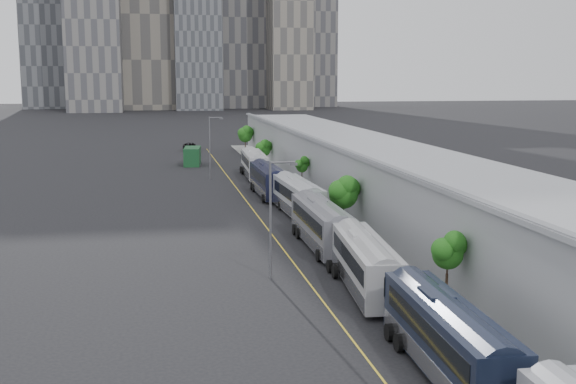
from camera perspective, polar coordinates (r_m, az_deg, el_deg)
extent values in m
cube|color=gray|center=(71.31, 6.86, -2.68)|extent=(10.00, 170.00, 0.12)
cube|color=gold|center=(68.94, -1.51, -3.07)|extent=(0.12, 160.00, 0.02)
cube|color=gray|center=(72.00, 9.95, 0.07)|extent=(12.00, 160.00, 6.80)
cube|color=gray|center=(71.66, 10.00, 2.00)|extent=(12.45, 160.40, 2.57)
cube|color=gray|center=(69.68, 5.47, 2.85)|extent=(0.30, 160.00, 0.40)
cube|color=slate|center=(323.18, -7.22, 13.57)|extent=(20.00, 20.00, 80.00)
cube|color=gray|center=(322.85, 0.14, 12.75)|extent=(18.00, 18.00, 70.00)
cube|color=slate|center=(361.19, 1.80, 13.95)|extent=(22.00, 22.00, 90.00)
cube|color=black|center=(36.84, 12.46, -11.15)|extent=(3.10, 13.14, 3.16)
cube|color=black|center=(36.48, 12.62, -10.42)|extent=(3.10, 11.57, 1.07)
cube|color=silver|center=(37.20, 12.41, -12.62)|extent=(3.13, 12.88, 1.01)
cube|color=black|center=(37.61, 11.65, -7.92)|extent=(1.39, 2.26, 0.30)
cube|color=#B7B7B9|center=(49.80, 6.13, -5.64)|extent=(3.76, 13.15, 3.14)
cube|color=black|center=(49.48, 6.21, -5.06)|extent=(3.67, 11.61, 1.07)
cube|color=silver|center=(50.07, 6.11, -6.75)|extent=(3.77, 12.90, 1.01)
cube|color=#B7B7B9|center=(50.79, 5.68, -3.34)|extent=(1.49, 2.30, 0.30)
cube|color=slate|center=(62.06, 2.65, -2.57)|extent=(2.79, 13.53, 3.28)
cube|color=black|center=(61.74, 2.70, -2.07)|extent=(2.84, 11.91, 1.11)
cube|color=silver|center=(62.28, 2.64, -3.51)|extent=(2.83, 13.26, 1.05)
cube|color=slate|center=(63.22, 2.34, -0.69)|extent=(1.37, 2.30, 0.31)
cube|color=#B7BBC2|center=(76.00, 0.79, -0.41)|extent=(3.13, 13.43, 3.23)
cube|color=black|center=(75.71, 0.82, 0.00)|extent=(3.13, 11.83, 1.10)
cube|color=silver|center=(76.18, 0.79, -1.18)|extent=(3.16, 13.16, 1.03)
cube|color=#B7BBC2|center=(77.22, 0.57, 1.07)|extent=(1.41, 2.30, 0.31)
cube|color=black|center=(88.72, -1.60, 0.95)|extent=(2.74, 13.22, 3.20)
cube|color=black|center=(88.44, -1.58, 1.30)|extent=(2.79, 11.64, 1.09)
cube|color=silver|center=(88.87, -1.60, 0.30)|extent=(2.78, 12.96, 1.02)
cube|color=black|center=(89.98, -1.76, 2.19)|extent=(1.34, 2.24, 0.30)
cube|color=silver|center=(105.19, -2.69, 2.24)|extent=(3.16, 13.38, 3.22)
cube|color=black|center=(104.93, -2.68, 2.54)|extent=(3.16, 11.79, 1.10)
cube|color=silver|center=(105.32, -2.69, 1.68)|extent=(3.19, 13.12, 1.03)
cube|color=silver|center=(106.51, -2.82, 3.28)|extent=(1.41, 2.30, 0.31)
cylinder|color=black|center=(46.82, 12.44, -6.73)|extent=(0.18, 0.18, 3.90)
sphere|color=#185613|center=(46.34, 12.52, -4.44)|extent=(1.97, 1.97, 1.97)
cylinder|color=black|center=(68.22, 4.38, -1.54)|extent=(0.18, 0.18, 3.94)
sphere|color=#185613|center=(67.87, 4.41, 0.17)|extent=(2.76, 2.76, 2.76)
cylinder|color=black|center=(90.37, 1.11, 1.04)|extent=(0.18, 0.18, 3.72)
sphere|color=#185613|center=(90.14, 1.11, 2.15)|extent=(1.46, 1.46, 1.46)
cylinder|color=black|center=(118.59, -1.95, 2.78)|extent=(0.18, 0.18, 2.95)
sphere|color=#185613|center=(118.42, -1.96, 3.54)|extent=(2.38, 2.38, 2.38)
cylinder|color=black|center=(139.91, -3.39, 3.89)|extent=(0.18, 0.18, 3.69)
sphere|color=#185613|center=(139.75, -3.39, 4.69)|extent=(2.80, 2.80, 2.80)
cylinder|color=#59595E|center=(51.82, -1.40, -2.29)|extent=(0.18, 0.18, 8.62)
cylinder|color=#59595E|center=(51.31, -0.42, 2.36)|extent=(1.80, 0.14, 0.14)
cube|color=#59595E|center=(51.47, 0.46, 2.21)|extent=(0.50, 0.22, 0.18)
cylinder|color=#59595E|center=(103.18, -6.20, 3.45)|extent=(0.18, 0.18, 8.91)
cylinder|color=#59595E|center=(102.92, -5.74, 5.87)|extent=(1.80, 0.14, 0.14)
cube|color=#59595E|center=(103.00, -5.30, 5.80)|extent=(0.50, 0.22, 0.18)
cube|color=#134020|center=(120.61, -7.57, 2.82)|extent=(3.24, 6.51, 2.96)
imported|color=black|center=(144.09, -7.72, 3.55)|extent=(2.86, 5.73, 1.56)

